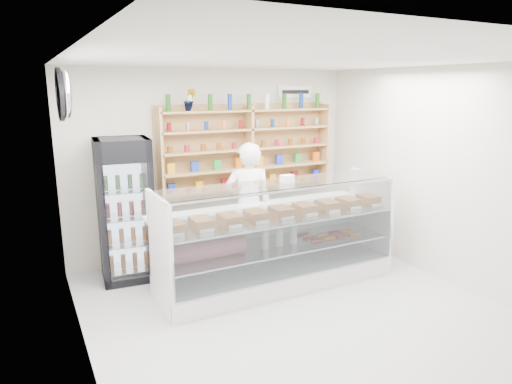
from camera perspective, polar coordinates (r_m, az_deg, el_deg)
room at (r=4.85m, az=6.27°, el=-0.51°), size 5.00×5.00×5.00m
display_counter at (r=6.00m, az=2.58°, el=-8.07°), size 3.12×0.93×1.36m
shop_worker at (r=6.39m, az=-0.96°, el=-1.76°), size 0.77×0.65×1.80m
drinks_cooler at (r=6.24m, az=-16.00°, el=-2.14°), size 0.74×0.72×1.89m
wall_shelving at (r=7.06m, az=-0.89°, el=5.40°), size 2.84×0.28×1.33m
potted_plant at (r=6.63m, az=-8.29°, el=11.34°), size 0.21×0.19×0.31m
security_mirror at (r=5.13m, az=-22.78°, el=11.16°), size 0.15×0.50×0.50m
wall_sign at (r=7.55m, az=4.90°, el=12.37°), size 0.62×0.03×0.20m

